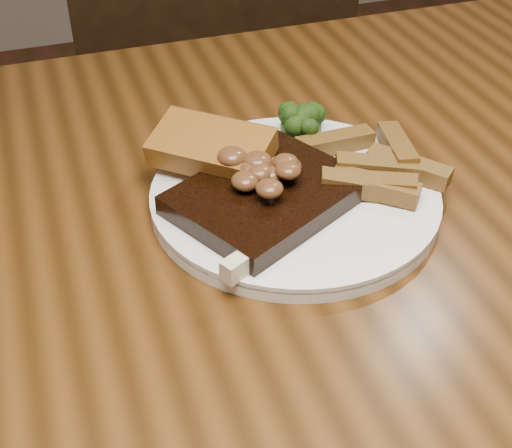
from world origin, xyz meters
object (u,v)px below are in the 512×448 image
at_px(chair_far, 208,108).
at_px(plate, 295,198).
at_px(dining_table, 238,336).
at_px(potato_wedges, 358,163).
at_px(steak, 267,197).
at_px(garlic_bread, 212,165).

distance_m(chair_far, plate, 0.68).
bearing_deg(dining_table, potato_wedges, 26.18).
bearing_deg(plate, steak, -158.62).
height_order(steak, garlic_bread, garlic_bread).
xyz_separation_m(dining_table, plate, (0.08, 0.06, 0.10)).
relative_size(dining_table, steak, 10.18).
relative_size(plate, potato_wedges, 2.59).
xyz_separation_m(steak, garlic_bread, (-0.03, 0.06, 0.00)).
distance_m(steak, potato_wedges, 0.10).
height_order(dining_table, chair_far, chair_far).
xyz_separation_m(dining_table, potato_wedges, (0.14, 0.07, 0.12)).
distance_m(dining_table, potato_wedges, 0.20).
xyz_separation_m(dining_table, garlic_bread, (0.01, 0.11, 0.12)).
bearing_deg(garlic_bread, steak, -22.26).
relative_size(chair_far, garlic_bread, 8.37).
bearing_deg(steak, plate, -5.94).
bearing_deg(dining_table, plate, 38.08).
bearing_deg(plate, garlic_bread, 141.10).
bearing_deg(steak, chair_far, 52.61).
xyz_separation_m(chair_far, potato_wedges, (-0.01, -0.61, 0.26)).
relative_size(plate, steak, 1.70).
xyz_separation_m(chair_far, plate, (-0.08, -0.62, 0.25)).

